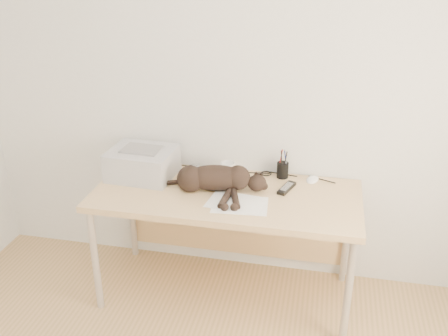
% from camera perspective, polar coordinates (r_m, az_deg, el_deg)
% --- Properties ---
extents(wall_back, '(3.50, 0.00, 3.50)m').
position_cam_1_polar(wall_back, '(3.12, 1.63, 9.33)').
color(wall_back, silver).
rests_on(wall_back, floor).
extents(desk, '(1.60, 0.70, 0.74)m').
position_cam_1_polar(desk, '(3.13, 0.56, -4.31)').
color(desk, '#D6B17D').
rests_on(desk, floor).
extents(printer, '(0.42, 0.36, 0.19)m').
position_cam_1_polar(printer, '(3.21, -9.30, 0.59)').
color(printer, '#B8B8BD').
rests_on(printer, desk).
extents(papers, '(0.37, 0.27, 0.01)m').
position_cam_1_polar(papers, '(2.87, 1.58, -4.09)').
color(papers, white).
rests_on(papers, desk).
extents(cat, '(0.74, 0.35, 0.17)m').
position_cam_1_polar(cat, '(2.99, -1.35, -1.31)').
color(cat, black).
rests_on(cat, desk).
extents(mug, '(0.13, 0.13, 0.09)m').
position_cam_1_polar(mug, '(3.20, 0.44, -0.13)').
color(mug, white).
rests_on(mug, desk).
extents(pen_cup, '(0.07, 0.07, 0.19)m').
position_cam_1_polar(pen_cup, '(3.19, 6.71, -0.20)').
color(pen_cup, black).
rests_on(pen_cup, desk).
extents(remote_grey, '(0.10, 0.19, 0.02)m').
position_cam_1_polar(remote_grey, '(3.26, -3.26, -0.29)').
color(remote_grey, gray).
rests_on(remote_grey, desk).
extents(remote_black, '(0.10, 0.19, 0.02)m').
position_cam_1_polar(remote_black, '(3.05, 7.17, -2.28)').
color(remote_black, black).
rests_on(remote_black, desk).
extents(mouse, '(0.10, 0.14, 0.04)m').
position_cam_1_polar(mouse, '(3.19, 10.10, -1.09)').
color(mouse, white).
rests_on(mouse, desk).
extents(cable_tangle, '(1.36, 0.07, 0.01)m').
position_cam_1_polar(cable_tangle, '(3.27, 1.36, -0.32)').
color(cable_tangle, black).
rests_on(cable_tangle, desk).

